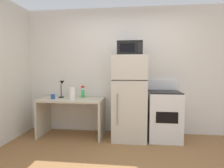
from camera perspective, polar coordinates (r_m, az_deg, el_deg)
wall_back_white at (r=3.89m, az=4.98°, el=4.06°), size 5.00×0.10×2.60m
desk at (r=3.80m, az=-12.40°, el=-7.73°), size 1.26×0.62×0.75m
desk_lamp at (r=3.90m, az=-15.38°, el=-0.65°), size 0.14×0.12×0.35m
paper_towel_roll at (r=3.60m, az=-12.29°, el=-2.94°), size 0.11×0.11×0.24m
coffee_mug at (r=3.81m, az=-17.92°, el=-3.75°), size 0.08×0.08×0.09m
spray_bottle at (r=3.83m, az=-9.05°, el=-2.76°), size 0.06×0.06×0.25m
refrigerator at (r=3.53m, az=5.48°, el=-4.22°), size 0.64×0.68×1.59m
microwave at (r=3.49m, az=5.59°, el=10.90°), size 0.46×0.35×0.26m
oven_range at (r=3.68m, az=15.89°, el=-9.25°), size 0.59×0.61×1.10m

